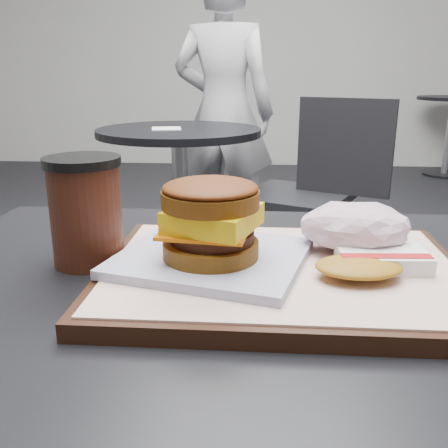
% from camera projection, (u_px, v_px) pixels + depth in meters
% --- Properties ---
extents(customer_table, '(0.80, 0.60, 0.77)m').
position_uv_depth(customer_table, '(254.00, 438.00, 0.57)').
color(customer_table, '#A5A5AA').
rests_on(customer_table, ground).
extents(serving_tray, '(0.38, 0.28, 0.02)m').
position_uv_depth(serving_tray, '(282.00, 274.00, 0.53)').
color(serving_tray, black).
rests_on(serving_tray, customer_table).
extents(breakfast_sandwich, '(0.23, 0.21, 0.09)m').
position_uv_depth(breakfast_sandwich, '(211.00, 229.00, 0.52)').
color(breakfast_sandwich, silver).
rests_on(breakfast_sandwich, serving_tray).
extents(hash_brown, '(0.12, 0.10, 0.02)m').
position_uv_depth(hash_brown, '(372.00, 263.00, 0.50)').
color(hash_brown, white).
rests_on(hash_brown, serving_tray).
extents(crumpled_wrapper, '(0.12, 0.10, 0.05)m').
position_uv_depth(crumpled_wrapper, '(356.00, 227.00, 0.56)').
color(crumpled_wrapper, white).
rests_on(crumpled_wrapper, serving_tray).
extents(coffee_cup, '(0.09, 0.09, 0.13)m').
position_uv_depth(coffee_cup, '(86.00, 210.00, 0.57)').
color(coffee_cup, '#3A170E').
rests_on(coffee_cup, customer_table).
extents(neighbor_table, '(0.70, 0.70, 0.75)m').
position_uv_depth(neighbor_table, '(180.00, 175.00, 2.18)').
color(neighbor_table, black).
rests_on(neighbor_table, ground).
extents(napkin, '(0.14, 0.14, 0.00)m').
position_uv_depth(napkin, '(166.00, 129.00, 2.09)').
color(napkin, white).
rests_on(napkin, neighbor_table).
extents(neighbor_chair, '(0.66, 0.56, 0.88)m').
position_uv_depth(neighbor_chair, '(313.00, 186.00, 2.14)').
color(neighbor_chair, '#9C9CA1').
rests_on(neighbor_chair, ground).
extents(patron, '(0.61, 0.46, 1.53)m').
position_uv_depth(patron, '(224.00, 113.00, 2.73)').
color(patron, silver).
rests_on(patron, ground).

